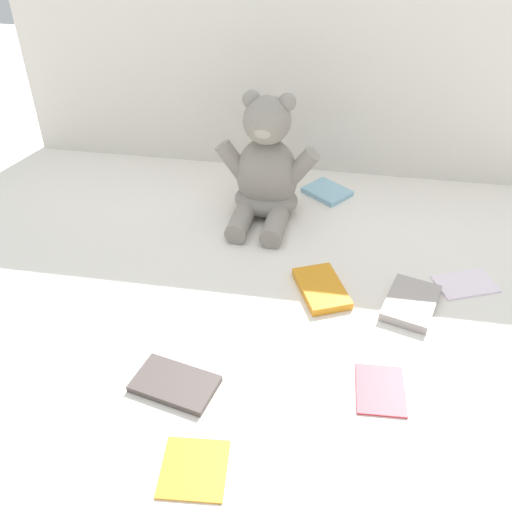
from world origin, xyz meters
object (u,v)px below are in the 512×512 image
Objects in this scene: book_case_6 at (194,468)px; book_case_0 at (175,384)px; book_case_3 at (327,192)px; book_case_5 at (411,303)px; book_case_4 at (381,389)px; book_case_2 at (321,288)px; book_case_1 at (466,283)px; teddy_bear at (266,172)px.

book_case_0 is at bearing -159.34° from book_case_6.
book_case_3 is 0.79× the size of book_case_5.
book_case_4 is at bearing -130.36° from book_case_3.
book_case_2 reaches higher than book_case_0.
book_case_2 is 0.17m from book_case_5.
book_case_2 is at bearing -24.98° from book_case_0.
book_case_3 is 1.04× the size of book_case_6.
book_case_5 is (0.17, -0.02, 0.00)m from book_case_2.
book_case_2 is 1.27× the size of book_case_3.
book_case_5 is at bearing 136.64° from book_case_6.
book_case_4 is at bearing -88.03° from book_case_2.
book_case_1 is 1.17× the size of book_case_6.
book_case_6 is at bearing 116.49° from book_case_1.
book_case_5 is (0.39, 0.26, 0.00)m from book_case_0.
book_case_4 is at bearing -59.07° from teddy_bear.
book_case_1 is 0.14m from book_case_5.
teddy_bear is 0.32m from book_case_2.
book_case_4 is (0.11, -0.23, -0.00)m from book_case_2.
book_case_0 is 1.03× the size of book_case_5.
book_case_0 reaches higher than book_case_6.
teddy_bear is 2.50× the size of book_case_1.
book_case_2 is 0.45m from book_case_6.
book_case_5 is (0.32, -0.28, -0.10)m from teddy_bear.
book_case_2 is at bearing -57.50° from teddy_bear.
book_case_1 is at bearing -42.21° from book_case_0.
book_case_0 and book_case_3 have the same top height.
book_case_0 reaches higher than book_case_4.
book_case_5 is (0.19, -0.39, 0.00)m from book_case_3.
book_case_2 is 1.32× the size of book_case_6.
book_case_1 is 0.34m from book_case_4.
book_case_3 is at bearing 21.62° from book_case_1.
book_case_3 is at bearing -4.14° from book_case_0.
book_case_2 is (0.22, 0.28, 0.00)m from book_case_0.
book_case_2 is 1.26× the size of book_case_4.
book_case_3 is (0.20, 0.66, 0.00)m from book_case_0.
book_case_3 is (0.14, 0.11, -0.10)m from teddy_bear.
book_case_6 is (-0.32, -0.40, -0.01)m from book_case_5.
book_case_2 is (-0.28, -0.07, 0.00)m from book_case_1.
book_case_3 is at bearing 68.11° from book_case_2.
book_case_5 is at bearing -117.04° from book_case_3.
teddy_bear is at bearing -65.14° from book_case_4.
book_case_6 is (0.07, -0.14, -0.00)m from book_case_0.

